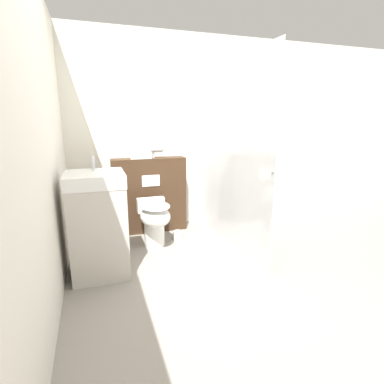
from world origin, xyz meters
name	(u,v)px	position (x,y,z in m)	size (l,w,h in m)	color
ground_plane	(231,293)	(0.00, 0.00, 0.00)	(12.00, 12.00, 0.00)	gray
wall_back	(172,133)	(0.00, 1.88, 1.25)	(8.00, 0.06, 2.50)	silver
wall_side_left	(32,150)	(-1.37, 0.00, 1.25)	(0.06, 8.00, 2.50)	silver
partition_panel	(150,195)	(-0.36, 1.68, 0.48)	(0.92, 0.21, 0.96)	#3D2819
shower_glass	(232,156)	(0.46, 0.99, 1.04)	(0.04, 1.72, 2.07)	silver
toilet	(155,219)	(-0.41, 1.15, 0.33)	(0.33, 0.53, 0.53)	white
sink_vanity	(98,224)	(-1.02, 0.71, 0.49)	(0.51, 0.50, 1.11)	beige
hair_drier	(156,149)	(-0.26, 1.66, 1.07)	(0.19, 0.08, 0.15)	#B7B7BC
folded_towel	(141,155)	(-0.46, 1.67, 1.00)	(0.26, 0.14, 0.07)	white
spare_toilet_roll	(178,235)	(-0.11, 1.27, 0.05)	(0.11, 0.11, 0.10)	white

